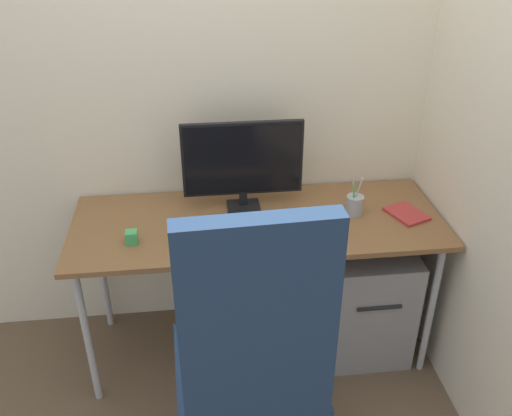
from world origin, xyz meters
name	(u,v)px	position (x,y,z in m)	size (l,w,h in m)	color
ground_plane	(258,344)	(0.00, 0.00, 0.00)	(8.00, 8.00, 0.00)	brown
wall_back	(249,54)	(0.00, 0.34, 1.40)	(3.23, 0.04, 2.80)	beige
wall_side_right	(496,87)	(0.86, -0.23, 1.40)	(0.04, 2.20, 2.80)	beige
desk	(258,230)	(0.00, 0.00, 0.69)	(1.65, 0.62, 0.75)	brown
office_chair	(251,363)	(-0.11, -0.77, 0.66)	(0.55, 0.57, 1.31)	black
filing_cabinet	(361,293)	(0.51, -0.01, 0.30)	(0.41, 0.51, 0.59)	gray
monitor	(243,161)	(-0.05, 0.13, 0.98)	(0.54, 0.12, 0.42)	black
keyboard	(231,232)	(-0.13, -0.10, 0.76)	(0.47, 0.15, 0.02)	#333338
mouse	(321,232)	(0.25, -0.16, 0.76)	(0.06, 0.11, 0.04)	#9EA0A5
pen_holder	(355,204)	(0.44, 0.01, 0.79)	(0.08, 0.08, 0.18)	#9EA0A5
notebook	(407,214)	(0.67, -0.03, 0.75)	(0.13, 0.18, 0.01)	#B23333
desk_clamp_accessory	(132,237)	(-0.54, -0.12, 0.77)	(0.05, 0.05, 0.06)	#3FAD59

